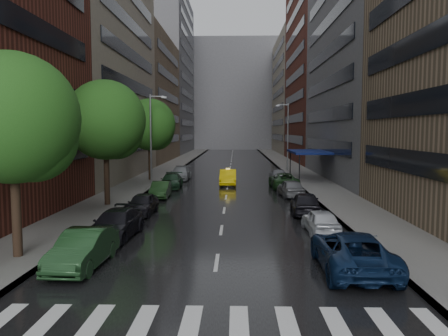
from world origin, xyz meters
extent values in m
plane|color=gray|center=(0.00, 0.00, 0.00)|extent=(220.00, 220.00, 0.00)
cube|color=black|center=(0.00, 50.00, 0.01)|extent=(14.00, 140.00, 0.01)
cube|color=gray|center=(-9.00, 50.00, 0.07)|extent=(4.00, 140.00, 0.15)
cube|color=gray|center=(9.00, 50.00, 0.07)|extent=(4.00, 140.00, 0.15)
cube|color=silver|center=(-4.70, -2.00, 0.01)|extent=(0.55, 2.80, 0.01)
cube|color=silver|center=(-3.30, -2.00, 0.01)|extent=(0.55, 2.80, 0.01)
cube|color=silver|center=(-1.90, -2.00, 0.01)|extent=(0.55, 2.80, 0.01)
cube|color=silver|center=(-0.50, -2.00, 0.01)|extent=(0.55, 2.80, 0.01)
cube|color=silver|center=(0.90, -2.00, 0.01)|extent=(0.55, 2.80, 0.01)
cube|color=silver|center=(2.30, -2.00, 0.01)|extent=(0.55, 2.80, 0.01)
cube|color=silver|center=(3.70, -2.00, 0.01)|extent=(0.55, 2.80, 0.01)
cube|color=silver|center=(5.10, -2.00, 0.01)|extent=(0.55, 2.80, 0.01)
cube|color=silver|center=(6.50, -2.00, 0.01)|extent=(0.55, 2.80, 0.01)
cube|color=gray|center=(-15.00, 36.00, 17.00)|extent=(8.00, 28.00, 34.00)
cube|color=#937A5B|center=(-15.00, 64.00, 11.00)|extent=(8.00, 28.00, 22.00)
cube|color=slate|center=(-15.00, 94.00, 19.00)|extent=(8.00, 32.00, 38.00)
cube|color=slate|center=(15.00, 36.00, 12.00)|extent=(8.00, 28.00, 24.00)
cube|color=maroon|center=(15.00, 64.00, 18.00)|extent=(8.00, 28.00, 36.00)
cube|color=gray|center=(15.00, 94.00, 14.00)|extent=(8.00, 32.00, 28.00)
cube|color=slate|center=(0.00, 118.00, 16.00)|extent=(40.00, 14.00, 32.00)
cylinder|color=#382619|center=(-8.60, 4.22, 2.43)|extent=(0.40, 0.40, 4.86)
sphere|color=#1E5116|center=(-8.60, 4.22, 6.08)|extent=(5.56, 5.56, 5.56)
cylinder|color=#382619|center=(-8.60, 17.38, 2.52)|extent=(0.40, 0.40, 5.04)
sphere|color=#1E5116|center=(-8.60, 17.38, 6.30)|extent=(5.76, 5.76, 5.76)
cylinder|color=#382619|center=(-8.60, 33.58, 2.47)|extent=(0.40, 0.40, 4.95)
sphere|color=#1E5116|center=(-8.60, 33.58, 6.19)|extent=(5.66, 5.66, 5.66)
imported|color=#DDBB0B|center=(0.01, 30.18, 0.78)|extent=(1.69, 4.77, 1.57)
imported|color=#1C3E1F|center=(-5.40, 3.22, 0.76)|extent=(1.80, 4.68, 1.52)
imported|color=black|center=(-5.40, 8.08, 0.72)|extent=(2.39, 5.12, 1.44)
imported|color=black|center=(-5.40, 14.46, 0.70)|extent=(1.75, 4.14, 1.40)
imported|color=#193518|center=(-5.40, 21.58, 0.67)|extent=(1.54, 4.10, 1.34)
imported|color=#17341F|center=(-5.40, 27.64, 0.69)|extent=(2.03, 4.80, 1.38)
imported|color=gray|center=(-5.40, 34.59, 0.74)|extent=(2.20, 5.14, 1.48)
imported|color=#0D1F3F|center=(5.40, 3.01, 0.80)|extent=(2.76, 5.78, 1.59)
imported|color=silver|center=(5.40, 9.41, 0.67)|extent=(1.71, 3.97, 1.34)
imported|color=black|center=(5.40, 14.66, 0.76)|extent=(2.11, 4.60, 1.53)
imported|color=slate|center=(5.40, 22.33, 0.75)|extent=(2.14, 4.52, 1.50)
imported|color=#1B3B1B|center=(5.40, 27.73, 0.75)|extent=(2.65, 5.44, 1.49)
imported|color=slate|center=(5.40, 33.41, 0.74)|extent=(1.79, 4.34, 1.47)
cylinder|color=gray|center=(-7.80, 30.00, 4.65)|extent=(0.18, 0.18, 9.00)
cube|color=gray|center=(-6.40, 30.00, 8.85)|extent=(0.50, 0.22, 0.16)
cylinder|color=gray|center=(7.80, 45.00, 4.65)|extent=(0.18, 0.18, 9.00)
cube|color=gray|center=(6.40, 45.00, 8.85)|extent=(0.50, 0.22, 0.16)
cube|color=navy|center=(9.00, 35.00, 3.15)|extent=(4.00, 8.00, 0.25)
cylinder|color=black|center=(7.40, 31.20, 1.65)|extent=(0.12, 0.12, 3.00)
cylinder|color=black|center=(7.40, 38.80, 1.65)|extent=(0.12, 0.12, 3.00)
camera|label=1|loc=(0.79, -13.98, 5.57)|focal=35.00mm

